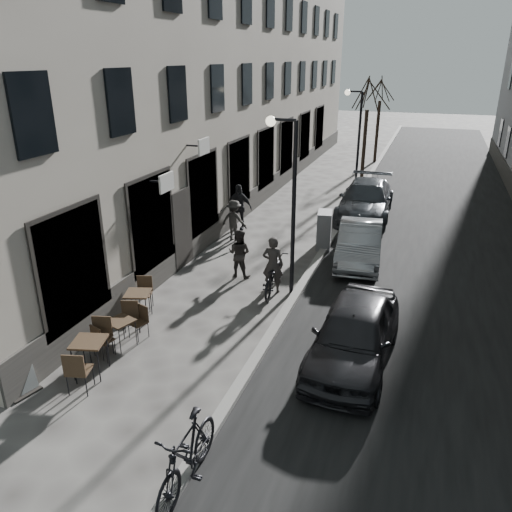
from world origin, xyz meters
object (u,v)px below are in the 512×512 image
Objects in this scene: car_near at (354,334)px; moped at (187,455)px; tree_far at (381,88)px; streetlamp_near at (288,188)px; sign_board at (19,375)px; car_mid at (359,243)px; pedestrian_mid at (234,220)px; bicycle at (273,275)px; pedestrian_far at (238,207)px; car_far at (366,200)px; bistro_set_a at (90,354)px; streetlamp_far at (356,131)px; tree_near at (368,95)px; bistro_set_c at (138,303)px; utility_cabinet at (324,230)px; pedestrian_near at (239,253)px; bistro_set_b at (121,331)px.

car_near is 2.06× the size of moped.
streetlamp_near is at bearing -90.20° from tree_far.
sign_board is 0.27× the size of car_mid.
car_near is (5.60, -6.74, -0.06)m from pedestrian_mid.
pedestrian_far is at bearing -64.22° from bicycle.
tree_far reaches higher than car_far.
car_near is (5.36, 2.37, 0.22)m from bistro_set_a.
streetlamp_near and streetlamp_far have the same top height.
bicycle is (-0.46, -21.10, -4.13)m from tree_far.
bicycle is (3.46, 6.39, 0.08)m from sign_board.
tree_far reaches higher than streetlamp_far.
tree_near reaches higher than bistro_set_c.
streetlamp_far is 1.20× the size of car_near.
car_mid is at bearing -84.85° from tree_far.
car_far is (1.10, -12.71, -3.89)m from tree_far.
tree_far is 28.79m from moped.
streetlamp_far is at bearing -91.38° from tree_near.
streetlamp_near is 2.94× the size of bistro_set_a.
streetlamp_far is 8.35m from utility_cabinet.
streetlamp_far is 3.73× the size of utility_cabinet.
tree_near is at bearing -92.55° from pedestrian_near.
moped is at bearing -88.85° from tree_near.
bistro_set_c is 7.77m from utility_cabinet.
moped is at bearing -89.10° from tree_far.
tree_near is 7.83m from car_far.
bistro_set_a is at bearing -96.40° from tree_far.
tree_far reaches higher than sign_board.
tree_near is 22.25m from sign_board.
sign_board is 0.26× the size of car_near.
bicycle reaches higher than bistro_set_c.
streetlamp_near is 3.25× the size of pedestrian_mid.
utility_cabinet is 7.41m from car_near.
bistro_set_b is 0.95× the size of pedestrian_near.
bistro_set_a is (-2.96, -26.41, -4.16)m from tree_far.
pedestrian_mid is at bearing 100.58° from sign_board.
bicycle is at bearing -165.42° from streetlamp_near.
utility_cabinet is at bearing -115.70° from pedestrian_near.
bistro_set_c is 7.85m from pedestrian_far.
pedestrian_mid reaches higher than car_mid.
sign_board is at bearing -100.32° from tree_near.
streetlamp_far reaches higher than pedestrian_near.
bistro_set_a is at bearing -118.13° from streetlamp_near.
pedestrian_near is 8.20m from car_far.
sign_board is at bearing 90.92° from pedestrian_mid.
bistro_set_b is 0.28× the size of car_far.
car_near is at bearing -80.67° from streetlamp_far.
streetlamp_near is 12.00m from streetlamp_far.
car_near is 11.41m from car_far.
car_far is (1.17, 8.29, -2.39)m from streetlamp_near.
tree_far is at bearing 90.00° from tree_near.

